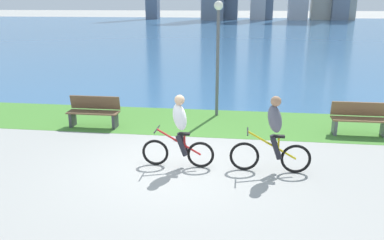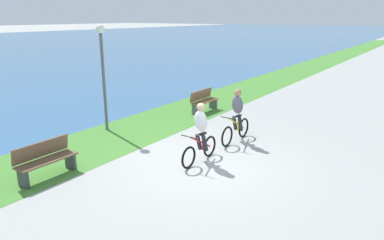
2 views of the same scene
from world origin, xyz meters
The scene contains 8 objects.
ground_plane centered at (0.00, 0.00, 0.00)m, with size 300.00×300.00×0.00m, color #9E9E99.
grass_strip_bayside centered at (0.00, 3.50, 0.00)m, with size 120.00×2.86×0.01m, color #478433.
bay_water_surface centered at (0.00, 43.79, 0.00)m, with size 300.00×77.72×0.00m, color #386693.
cyclist_lead centered at (0.13, 0.05, 0.83)m, with size 1.63×0.52×1.64m.
cyclist_trailing centered at (2.15, 0.03, 0.84)m, with size 1.74×0.52×1.68m.
bench_near_path centered at (4.68, 2.90, 0.45)m, with size 1.50×0.47×0.90m.
bench_far_along_path centered at (-2.83, 2.62, 0.45)m, with size 1.50×0.47×0.90m.
lamppost_tall centered at (0.64, 4.31, 2.37)m, with size 0.28×0.28×3.57m.
Camera 1 is at (1.50, -8.06, 3.56)m, focal length 37.07 mm.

